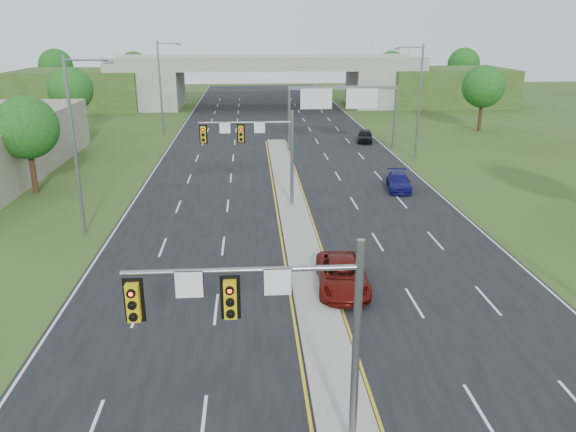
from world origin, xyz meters
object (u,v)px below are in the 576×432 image
Objects in this scene: signal_mast_far at (260,144)px; overpass at (267,85)px; signal_mast_near at (278,318)px; car_far_c at (365,136)px; car_far_b at (399,182)px; car_far_a at (342,275)px; sign_gantry at (341,100)px.

signal_mast_far is 0.09× the size of overpass.
car_far_c is at bearing 75.73° from signal_mast_near.
signal_mast_far is at bearing -106.20° from car_far_c.
overpass reaches higher than car_far_c.
overpass is 32.97m from car_far_c.
overpass is 51.90m from car_far_b.
signal_mast_far is 1.32× the size of car_far_a.
car_far_c is (1.21, 19.81, 0.05)m from car_far_b.
car_far_c is at bearing 62.48° from signal_mast_far.
overpass is at bearing 87.65° from signal_mast_far.
overpass reaches higher than signal_mast_near.
car_far_a is 1.31× the size of car_far_c.
car_far_c is (3.47, 3.84, -4.53)m from sign_gantry.
signal_mast_near is 1.74× the size of car_far_c.
signal_mast_far is 55.13m from overpass.
car_far_a is 1.20× the size of car_far_b.
signal_mast_far is (0.00, 25.00, 0.00)m from signal_mast_near.
overpass is 18.15× the size of car_far_b.
car_far_a is at bearing -88.75° from overpass.
signal_mast_near reaches higher than car_far_c.
car_far_a is at bearing -91.67° from car_far_c.
signal_mast_near is 50.55m from car_far_c.
car_far_c reaches higher than car_far_b.
car_far_c is (12.42, 48.84, -4.02)m from signal_mast_near.
signal_mast_near is 45.88m from sign_gantry.
signal_mast_far reaches higher than car_far_a.
car_far_b is at bearing -82.18° from car_far_c.
signal_mast_near is at bearing -101.25° from sign_gantry.
car_far_b is (8.94, -51.04, -2.89)m from overpass.
car_far_c is at bearing 81.02° from car_far_a.
car_far_b is at bearing -81.94° from sign_gantry.
signal_mast_far is at bearing -114.11° from sign_gantry.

